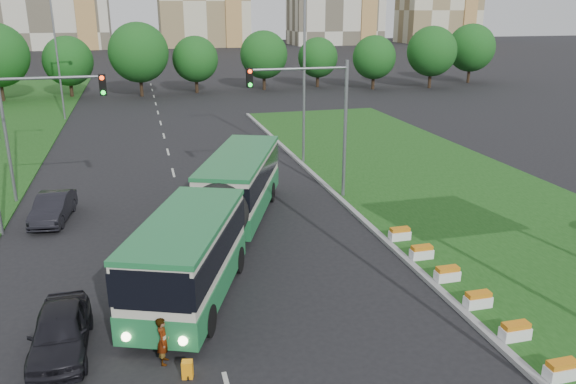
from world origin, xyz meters
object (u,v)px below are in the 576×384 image
object	(u,v)px
traffic_mast_left	(21,127)
shopping_trolley	(187,369)
articulated_bus	(214,211)
pedestrian	(163,341)
car_left_near	(60,331)
traffic_mast_median	(318,109)
car_left_far	(53,208)

from	to	relation	value
traffic_mast_left	shopping_trolley	distance (m)	16.04
articulated_bus	pedestrian	xyz separation A→B (m)	(-2.81, -8.60, -1.02)
car_left_near	shopping_trolley	bearing A→B (deg)	-32.38
traffic_mast_median	traffic_mast_left	bearing A→B (deg)	-176.23
traffic_mast_left	car_left_near	size ratio (longest dim) A/B	1.81
traffic_mast_median	articulated_bus	xyz separation A→B (m)	(-6.70, -5.32, -3.53)
pedestrian	car_left_near	bearing A→B (deg)	77.17
traffic_mast_median	shopping_trolley	distance (m)	18.04
articulated_bus	traffic_mast_median	bearing A→B (deg)	60.37
car_left_near	car_left_far	xyz separation A→B (m)	(-1.76, 12.80, -0.03)
traffic_mast_median	car_left_near	xyz separation A→B (m)	(-12.72, -12.44, -4.60)
car_left_far	pedestrian	xyz separation A→B (m)	(4.96, -14.28, 0.08)
traffic_mast_left	car_left_far	bearing A→B (deg)	63.37
traffic_mast_left	articulated_bus	xyz separation A→B (m)	(8.45, -4.32, -3.53)
car_left_near	pedestrian	bearing A→B (deg)	-24.94
car_left_near	articulated_bus	bearing A→B (deg)	49.67
traffic_mast_median	pedestrian	distance (m)	17.47
car_left_near	car_left_far	bearing A→B (deg)	97.67
traffic_mast_median	car_left_far	xyz separation A→B (m)	(-14.48, 0.36, -4.62)
car_left_far	pedestrian	bearing A→B (deg)	-63.79
car_left_far	traffic_mast_median	bearing A→B (deg)	5.64
traffic_mast_left	traffic_mast_median	bearing A→B (deg)	3.77
car_left_near	pedestrian	distance (m)	3.53
traffic_mast_left	articulated_bus	world-z (taller)	traffic_mast_left
traffic_mast_left	pedestrian	bearing A→B (deg)	-66.41
traffic_mast_left	shopping_trolley	xyz separation A→B (m)	(6.28, -13.87, -5.07)
pedestrian	shopping_trolley	size ratio (longest dim) A/B	2.86
articulated_bus	car_left_near	bearing A→B (deg)	-108.25
articulated_bus	car_left_near	size ratio (longest dim) A/B	4.07
pedestrian	shopping_trolley	bearing A→B (deg)	-133.89
articulated_bus	shopping_trolley	bearing A→B (deg)	-80.89
car_left_near	pedestrian	xyz separation A→B (m)	(3.20, -1.48, 0.05)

